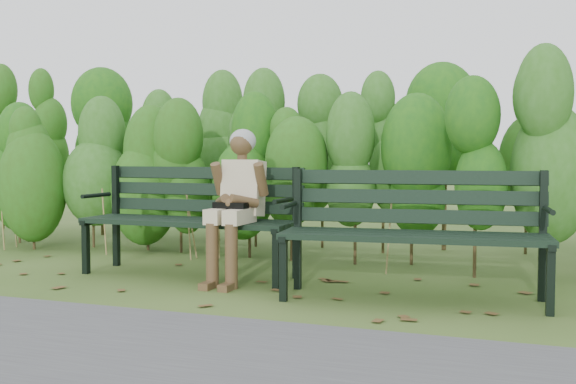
% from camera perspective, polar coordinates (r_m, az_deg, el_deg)
% --- Properties ---
extents(ground, '(80.00, 80.00, 0.00)m').
position_cam_1_polar(ground, '(5.29, -1.30, -8.35)').
color(ground, '#315018').
extents(footpath, '(60.00, 2.50, 0.01)m').
position_cam_1_polar(footpath, '(3.40, -15.30, -15.04)').
color(footpath, '#474749').
rests_on(footpath, ground).
extents(hedge_band, '(11.04, 1.67, 2.42)m').
position_cam_1_polar(hedge_band, '(6.95, 4.25, 4.86)').
color(hedge_band, '#47381E').
rests_on(hedge_band, ground).
extents(leaf_litter, '(5.71, 2.20, 0.01)m').
position_cam_1_polar(leaf_litter, '(5.09, -1.90, -8.77)').
color(leaf_litter, brown).
rests_on(leaf_litter, ground).
extents(bench_left, '(1.92, 0.66, 0.95)m').
position_cam_1_polar(bench_left, '(5.98, -7.94, -1.59)').
color(bench_left, black).
rests_on(bench_left, ground).
extents(bench_right, '(1.94, 0.81, 0.95)m').
position_cam_1_polar(bench_right, '(5.01, 10.62, -2.60)').
color(bench_right, black).
rests_on(bench_right, ground).
extents(seated_woman, '(0.48, 0.70, 1.27)m').
position_cam_1_polar(seated_woman, '(5.57, -4.37, -0.17)').
color(seated_woman, beige).
rests_on(seated_woman, ground).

